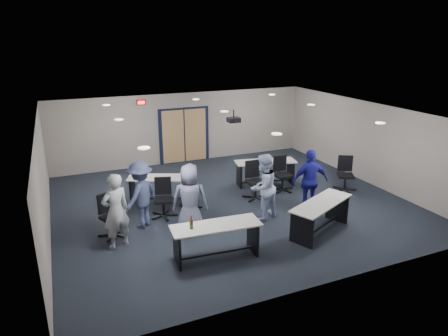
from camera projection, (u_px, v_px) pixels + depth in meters
name	position (u px, v px, depth m)	size (l,w,h in m)	color
floor	(231.00, 203.00, 11.96)	(10.00, 10.00, 0.00)	black
back_wall	(184.00, 128.00, 15.46)	(10.00, 0.04, 2.70)	gray
front_wall	(327.00, 224.00, 7.60)	(10.00, 0.04, 2.70)	gray
left_wall	(43.00, 184.00, 9.67)	(0.04, 9.00, 2.70)	gray
right_wall	(367.00, 142.00, 13.39)	(0.04, 9.00, 2.70)	gray
ceiling	(231.00, 113.00, 11.10)	(10.00, 9.00, 0.04)	silver
double_door	(184.00, 136.00, 15.52)	(2.00, 0.07, 2.20)	black
exit_sign	(141.00, 102.00, 14.46)	(0.32, 0.07, 0.18)	black
ceiling_projector	(234.00, 120.00, 11.74)	(0.35, 0.32, 0.37)	black
ceiling_can_lights	(228.00, 113.00, 11.33)	(6.24, 5.74, 0.02)	white
table_front_left	(216.00, 235.00, 8.84)	(2.04, 0.81, 1.11)	#B8B6AE
table_front_right	(321.00, 212.00, 10.01)	(2.11, 1.46, 0.82)	#B8B6AE
table_back_left	(162.00, 185.00, 11.86)	(2.04, 1.35, 0.92)	#B8B6AE
table_back_right	(265.00, 169.00, 13.26)	(2.10, 1.07, 0.81)	#B8B6AE
chair_back_a	(163.00, 198.00, 10.87)	(0.68, 0.68, 1.08)	black
chair_back_b	(190.00, 193.00, 11.37)	(0.64, 0.64, 1.02)	black
chair_back_c	(256.00, 181.00, 12.09)	(0.73, 0.73, 1.16)	black
chair_back_d	(283.00, 174.00, 12.73)	(0.70, 0.70, 1.12)	black
chair_loose_left	(112.00, 216.00, 9.82)	(0.68, 0.68, 1.09)	black
chair_loose_right	(346.00, 174.00, 12.72)	(0.70, 0.70, 1.11)	black
person_gray	(116.00, 211.00, 9.19)	(0.67, 0.44, 1.83)	#9CA3AA
person_plaid	(190.00, 200.00, 9.83)	(0.89, 0.58, 1.83)	slate
person_lightblue	(263.00, 187.00, 10.65)	(0.89, 0.69, 1.83)	#B8CAF4
person_navy	(310.00, 181.00, 11.14)	(1.05, 0.44, 1.80)	navy
person_back	(141.00, 195.00, 10.23)	(1.14, 0.66, 1.77)	#394266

